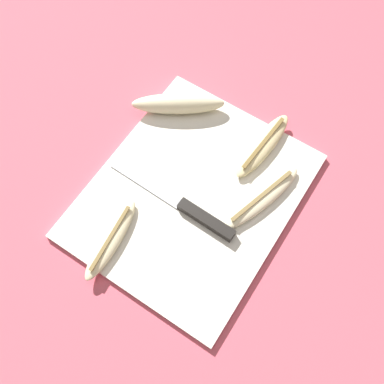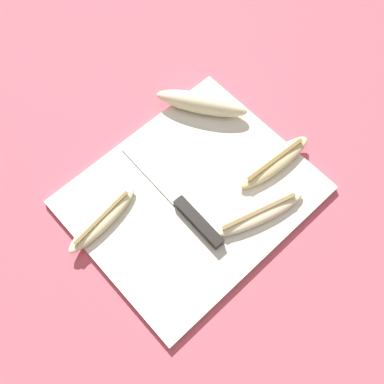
% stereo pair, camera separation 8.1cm
% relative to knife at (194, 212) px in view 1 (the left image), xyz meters
% --- Properties ---
extents(ground_plane, '(4.00, 4.00, 0.00)m').
position_rel_knife_xyz_m(ground_plane, '(0.03, 0.02, -0.02)').
color(ground_plane, '#C65160').
extents(cutting_board, '(0.42, 0.35, 0.01)m').
position_rel_knife_xyz_m(cutting_board, '(0.03, 0.02, -0.01)').
color(cutting_board, silver).
rests_on(cutting_board, ground_plane).
extents(knife, '(0.03, 0.27, 0.02)m').
position_rel_knife_xyz_m(knife, '(0.00, 0.00, 0.00)').
color(knife, black).
rests_on(knife, cutting_board).
extents(banana_ripe_center, '(0.17, 0.05, 0.02)m').
position_rel_knife_xyz_m(banana_ripe_center, '(0.19, -0.04, 0.00)').
color(banana_ripe_center, beige).
rests_on(banana_ripe_center, cutting_board).
extents(banana_cream_curved, '(0.16, 0.05, 0.02)m').
position_rel_knife_xyz_m(banana_cream_curved, '(-0.12, 0.09, 0.00)').
color(banana_cream_curved, beige).
rests_on(banana_cream_curved, cutting_board).
extents(banana_bright_far, '(0.19, 0.09, 0.02)m').
position_rel_knife_xyz_m(banana_bright_far, '(0.09, -0.09, 0.00)').
color(banana_bright_far, beige).
rests_on(banana_bright_far, cutting_board).
extents(banana_pale_long, '(0.14, 0.17, 0.04)m').
position_rel_knife_xyz_m(banana_pale_long, '(0.17, 0.15, 0.01)').
color(banana_pale_long, beige).
rests_on(banana_pale_long, cutting_board).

